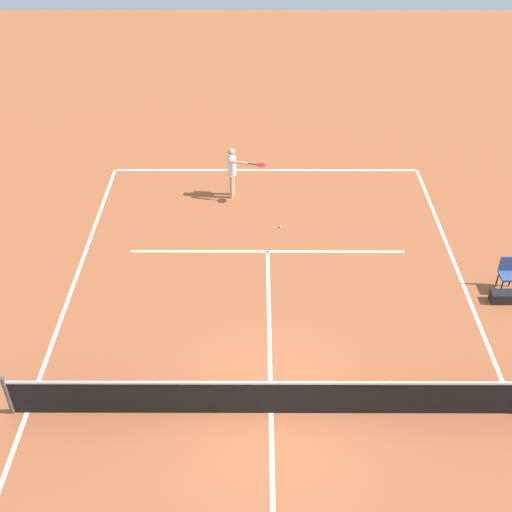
{
  "coord_description": "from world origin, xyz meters",
  "views": [
    {
      "loc": [
        0.3,
        9.17,
        11.0
      ],
      "look_at": [
        0.33,
        -4.59,
        0.8
      ],
      "focal_mm": 45.38,
      "sensor_mm": 36.0,
      "label": 1
    }
  ],
  "objects": [
    {
      "name": "ground_plane",
      "position": [
        0.0,
        0.0,
        0.0
      ],
      "size": [
        60.0,
        60.0,
        0.0
      ],
      "primitive_type": "plane",
      "color": "#AD5933"
    },
    {
      "name": "court_lines",
      "position": [
        0.0,
        0.0,
        0.0
      ],
      "size": [
        10.62,
        21.51,
        0.01
      ],
      "color": "white",
      "rests_on": "ground"
    },
    {
      "name": "tennis_net",
      "position": [
        0.0,
        0.0,
        0.5
      ],
      "size": [
        11.22,
        0.1,
        1.07
      ],
      "color": "#4C4C51",
      "rests_on": "ground"
    },
    {
      "name": "player_serving",
      "position": [
        1.06,
        -8.96,
        1.02
      ],
      "size": [
        1.24,
        0.78,
        1.72
      ],
      "rotation": [
        0.0,
        0.0,
        1.36
      ],
      "color": "#D8A884",
      "rests_on": "ground"
    },
    {
      "name": "tennis_ball",
      "position": [
        -0.4,
        -7.12,
        0.03
      ],
      "size": [
        0.07,
        0.07,
        0.07
      ],
      "primitive_type": "sphere",
      "color": "#CCE033",
      "rests_on": "ground"
    },
    {
      "name": "courtside_chair_mid",
      "position": [
        -6.29,
        -4.22,
        0.53
      ],
      "size": [
        0.44,
        0.46,
        0.95
      ],
      "color": "#262626",
      "rests_on": "ground"
    },
    {
      "name": "equipment_bag",
      "position": [
        -6.15,
        -3.7,
        0.15
      ],
      "size": [
        0.76,
        0.32,
        0.3
      ],
      "primitive_type": "cube",
      "color": "black",
      "rests_on": "ground"
    }
  ]
}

